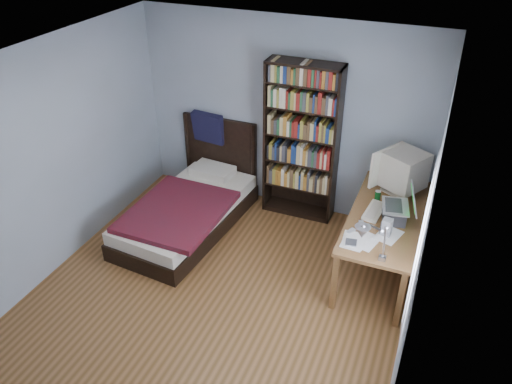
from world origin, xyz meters
TOP-DOWN VIEW (x-y plane):
  - room at (0.03, -0.00)m, footprint 4.20×4.24m
  - desk at (1.51, 1.69)m, footprint 0.75×1.75m
  - crt_monitor at (1.54, 1.70)m, footprint 0.63×0.57m
  - laptop at (1.60, 1.12)m, footprint 0.40×0.40m
  - desk_lamp at (1.47, 0.01)m, footprint 0.26×0.57m
  - keyboard at (1.37, 1.19)m, footprint 0.21×0.43m
  - speaker at (1.56, 0.82)m, footprint 0.10×0.10m
  - soda_can at (1.36, 1.44)m, footprint 0.06×0.06m
  - mouse at (1.48, 1.43)m, footprint 0.06×0.10m
  - phone_silver at (1.29, 0.91)m, footprint 0.08×0.11m
  - phone_grey at (1.22, 0.74)m, footprint 0.08×0.11m
  - external_drive at (1.27, 0.54)m, footprint 0.13×0.13m
  - bookshelf at (0.29, 1.94)m, footprint 0.91×0.30m
  - bed at (-0.89, 1.13)m, footprint 1.17×2.12m

SIDE VIEW (x-z plane):
  - bed at x=-0.89m, z-range -0.33..0.84m
  - desk at x=1.51m, z-range 0.06..0.79m
  - phone_silver at x=1.29m, z-range 0.73..0.75m
  - phone_grey at x=1.22m, z-range 0.73..0.75m
  - external_drive at x=1.27m, z-range 0.73..0.75m
  - keyboard at x=1.37m, z-range 0.72..0.76m
  - mouse at x=1.48m, z-range 0.73..0.76m
  - soda_can at x=1.36m, z-range 0.73..0.84m
  - speaker at x=1.56m, z-range 0.73..0.92m
  - laptop at x=1.60m, z-range 0.63..1.06m
  - bookshelf at x=0.29m, z-range 0.00..2.03m
  - crt_monitor at x=1.54m, z-range 0.76..1.28m
  - room at x=0.03m, z-range 0.00..2.50m
  - desk_lamp at x=1.47m, z-range 0.93..1.60m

